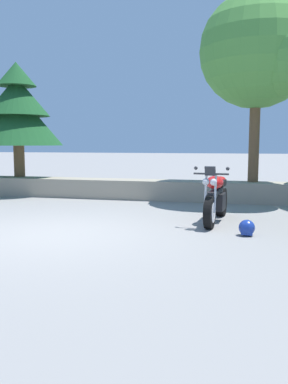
{
  "coord_description": "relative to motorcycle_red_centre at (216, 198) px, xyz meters",
  "views": [
    {
      "loc": [
        3.26,
        -6.4,
        1.59
      ],
      "look_at": [
        1.38,
        1.2,
        0.65
      ],
      "focal_mm": 37.71,
      "sensor_mm": 36.0,
      "label": 1
    }
  ],
  "objects": [
    {
      "name": "ground_plane",
      "position": [
        -2.73,
        -1.81,
        -0.49
      ],
      "size": [
        120.0,
        120.0,
        0.0
      ],
      "primitive_type": "plane",
      "color": "gray"
    },
    {
      "name": "stone_wall",
      "position": [
        -2.73,
        2.99,
        -0.21
      ],
      "size": [
        36.0,
        0.8,
        0.55
      ],
      "primitive_type": "cube",
      "color": "gray",
      "rests_on": "ground"
    },
    {
      "name": "motorcycle_red_centre",
      "position": [
        0.0,
        0.0,
        0.0
      ],
      "size": [
        0.67,
        2.07,
        1.18
      ],
      "color": "black",
      "rests_on": "ground"
    },
    {
      "name": "rider_helmet",
      "position": [
        0.62,
        -1.13,
        -0.35
      ],
      "size": [
        0.28,
        0.28,
        0.28
      ],
      "color": "navy",
      "rests_on": "ground"
    },
    {
      "name": "pine_tree_mid_left",
      "position": [
        -6.39,
        3.27,
        2.13
      ],
      "size": [
        2.77,
        2.77,
        3.55
      ],
      "color": "brown",
      "rests_on": "stone_wall"
    },
    {
      "name": "leafy_tree_mid_right",
      "position": [
        0.94,
        3.05,
        3.47
      ],
      "size": [
        3.18,
        3.03,
        5.0
      ],
      "color": "brown",
      "rests_on": "stone_wall"
    }
  ]
}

